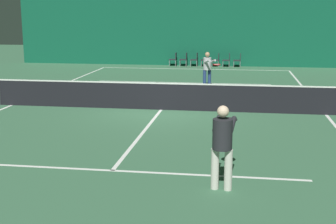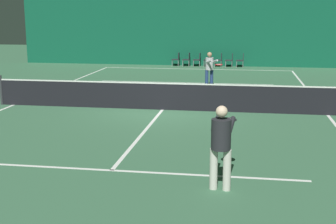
# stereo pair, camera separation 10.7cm
# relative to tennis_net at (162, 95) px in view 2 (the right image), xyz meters

# --- Properties ---
(ground_plane) EXTENTS (60.00, 60.00, 0.00)m
(ground_plane) POSITION_rel_tennis_net_xyz_m (0.00, 0.00, -0.51)
(ground_plane) COLOR #386647
(backdrop_curtain) EXTENTS (23.00, 0.12, 4.23)m
(backdrop_curtain) POSITION_rel_tennis_net_xyz_m (0.00, 13.79, 1.61)
(backdrop_curtain) COLOR #0F5138
(backdrop_curtain) RESTS_ON ground
(court_line_baseline_far) EXTENTS (11.00, 0.10, 0.00)m
(court_line_baseline_far) POSITION_rel_tennis_net_xyz_m (0.00, 11.90, -0.51)
(court_line_baseline_far) COLOR white
(court_line_baseline_far) RESTS_ON ground
(court_line_service_far) EXTENTS (8.25, 0.10, 0.00)m
(court_line_service_far) POSITION_rel_tennis_net_xyz_m (0.00, 6.40, -0.51)
(court_line_service_far) COLOR white
(court_line_service_far) RESTS_ON ground
(court_line_service_near) EXTENTS (8.25, 0.10, 0.00)m
(court_line_service_near) POSITION_rel_tennis_net_xyz_m (0.00, -6.40, -0.51)
(court_line_service_near) COLOR white
(court_line_service_near) RESTS_ON ground
(court_line_sideline_left) EXTENTS (0.10, 23.80, 0.00)m
(court_line_sideline_left) POSITION_rel_tennis_net_xyz_m (-5.50, 0.00, -0.51)
(court_line_sideline_left) COLOR white
(court_line_sideline_left) RESTS_ON ground
(court_line_sideline_right) EXTENTS (0.10, 23.80, 0.00)m
(court_line_sideline_right) POSITION_rel_tennis_net_xyz_m (5.50, 0.00, -0.51)
(court_line_sideline_right) COLOR white
(court_line_sideline_right) RESTS_ON ground
(court_line_centre) EXTENTS (0.10, 12.80, 0.00)m
(court_line_centre) POSITION_rel_tennis_net_xyz_m (0.00, 0.00, -0.51)
(court_line_centre) COLOR white
(court_line_centre) RESTS_ON ground
(tennis_net) EXTENTS (12.00, 0.10, 1.07)m
(tennis_net) POSITION_rel_tennis_net_xyz_m (0.00, 0.00, 0.00)
(tennis_net) COLOR black
(tennis_net) RESTS_ON ground
(player_near) EXTENTS (0.50, 1.36, 1.63)m
(player_near) POSITION_rel_tennis_net_xyz_m (2.34, -7.08, 0.44)
(player_near) COLOR beige
(player_near) RESTS_ON ground
(player_far) EXTENTS (0.93, 1.30, 1.56)m
(player_far) POSITION_rel_tennis_net_xyz_m (1.24, 5.33, 0.40)
(player_far) COLOR navy
(player_far) RESTS_ON ground
(courtside_chair_0) EXTENTS (0.44, 0.44, 0.84)m
(courtside_chair_0) POSITION_rel_tennis_net_xyz_m (-1.37, 13.24, -0.03)
(courtside_chair_0) COLOR #99999E
(courtside_chair_0) RESTS_ON ground
(courtside_chair_1) EXTENTS (0.44, 0.44, 0.84)m
(courtside_chair_1) POSITION_rel_tennis_net_xyz_m (-0.71, 13.24, -0.03)
(courtside_chair_1) COLOR #99999E
(courtside_chair_1) RESTS_ON ground
(courtside_chair_2) EXTENTS (0.44, 0.44, 0.84)m
(courtside_chair_2) POSITION_rel_tennis_net_xyz_m (-0.05, 13.24, -0.03)
(courtside_chair_2) COLOR #99999E
(courtside_chair_2) RESTS_ON ground
(courtside_chair_3) EXTENTS (0.44, 0.44, 0.84)m
(courtside_chair_3) POSITION_rel_tennis_net_xyz_m (0.61, 13.24, -0.03)
(courtside_chair_3) COLOR #99999E
(courtside_chair_3) RESTS_ON ground
(courtside_chair_4) EXTENTS (0.44, 0.44, 0.84)m
(courtside_chair_4) POSITION_rel_tennis_net_xyz_m (1.27, 13.24, -0.03)
(courtside_chair_4) COLOR #99999E
(courtside_chair_4) RESTS_ON ground
(courtside_chair_5) EXTENTS (0.44, 0.44, 0.84)m
(courtside_chair_5) POSITION_rel_tennis_net_xyz_m (1.93, 13.24, -0.03)
(courtside_chair_5) COLOR #99999E
(courtside_chair_5) RESTS_ON ground
(courtside_chair_6) EXTENTS (0.44, 0.44, 0.84)m
(courtside_chair_6) POSITION_rel_tennis_net_xyz_m (2.59, 13.24, -0.03)
(courtside_chair_6) COLOR #99999E
(courtside_chair_6) RESTS_ON ground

